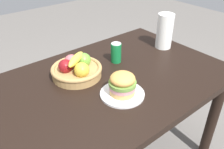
% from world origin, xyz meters
% --- Properties ---
extents(dining_table, '(1.40, 0.90, 0.75)m').
position_xyz_m(dining_table, '(0.00, 0.00, 0.65)').
color(dining_table, black).
rests_on(dining_table, ground_plane).
extents(plate, '(0.23, 0.23, 0.01)m').
position_xyz_m(plate, '(-0.04, -0.16, 0.76)').
color(plate, white).
rests_on(plate, dining_table).
extents(sandwich, '(0.14, 0.14, 0.12)m').
position_xyz_m(sandwich, '(-0.04, -0.16, 0.82)').
color(sandwich, '#DBAD60').
rests_on(sandwich, plate).
extents(soda_can, '(0.07, 0.07, 0.13)m').
position_xyz_m(soda_can, '(0.16, 0.13, 0.81)').
color(soda_can, '#147238').
rests_on(soda_can, dining_table).
extents(fruit_basket, '(0.29, 0.29, 0.14)m').
position_xyz_m(fruit_basket, '(-0.12, 0.14, 0.80)').
color(fruit_basket, tan).
rests_on(fruit_basket, dining_table).
extents(paper_towel_roll, '(0.11, 0.11, 0.24)m').
position_xyz_m(paper_towel_roll, '(0.56, 0.08, 0.87)').
color(paper_towel_roll, white).
rests_on(paper_towel_roll, dining_table).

